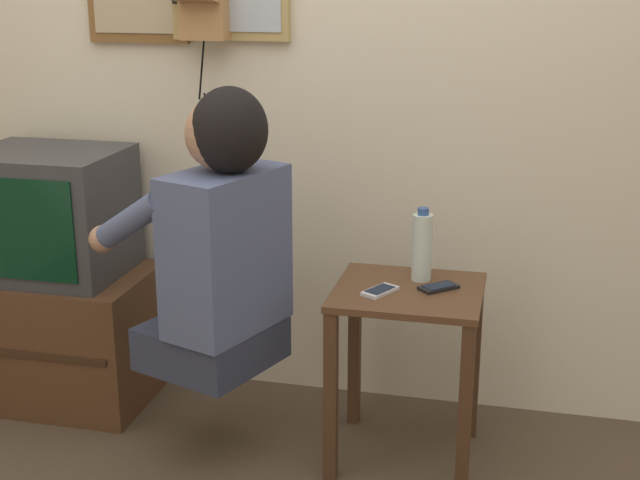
{
  "coord_description": "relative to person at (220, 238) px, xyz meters",
  "views": [
    {
      "loc": [
        0.68,
        -1.82,
        1.56
      ],
      "look_at": [
        0.07,
        0.75,
        0.75
      ],
      "focal_mm": 50.0,
      "sensor_mm": 36.0,
      "label": 1
    }
  ],
  "objects": [
    {
      "name": "person",
      "position": [
        0.0,
        0.0,
        0.0
      ],
      "size": [
        0.61,
        0.55,
        0.9
      ],
      "rotation": [
        0.0,
        0.0,
        1.22
      ],
      "color": "#2D3347",
      "rests_on": "ground_plane"
    },
    {
      "name": "cell_phone_held",
      "position": [
        0.49,
        0.09,
        -0.16
      ],
      "size": [
        0.11,
        0.14,
        0.01
      ],
      "rotation": [
        0.0,
        0.0,
        -0.49
      ],
      "color": "silver",
      "rests_on": "side_table"
    },
    {
      "name": "water_bottle",
      "position": [
        0.6,
        0.24,
        -0.06
      ],
      "size": [
        0.07,
        0.07,
        0.24
      ],
      "color": "silver",
      "rests_on": "side_table"
    },
    {
      "name": "cell_phone_spare",
      "position": [
        0.66,
        0.16,
        -0.16
      ],
      "size": [
        0.13,
        0.13,
        0.01
      ],
      "rotation": [
        0.0,
        0.0,
        -0.82
      ],
      "color": "black",
      "rests_on": "side_table"
    },
    {
      "name": "side_table",
      "position": [
        0.57,
        0.14,
        -0.31
      ],
      "size": [
        0.46,
        0.43,
        0.59
      ],
      "color": "#51331E",
      "rests_on": "ground_plane"
    },
    {
      "name": "television",
      "position": [
        -0.75,
        0.29,
        -0.05
      ],
      "size": [
        0.53,
        0.44,
        0.45
      ],
      "color": "#38383A",
      "rests_on": "tv_stand"
    },
    {
      "name": "wall_back",
      "position": [
        0.23,
        0.59,
        0.52
      ],
      "size": [
        6.8,
        0.05,
        2.55
      ],
      "color": "beige",
      "rests_on": "ground_plane"
    },
    {
      "name": "tv_stand",
      "position": [
        -0.75,
        0.29,
        -0.51
      ],
      "size": [
        0.69,
        0.48,
        0.49
      ],
      "color": "#51331E",
      "rests_on": "ground_plane"
    }
  ]
}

